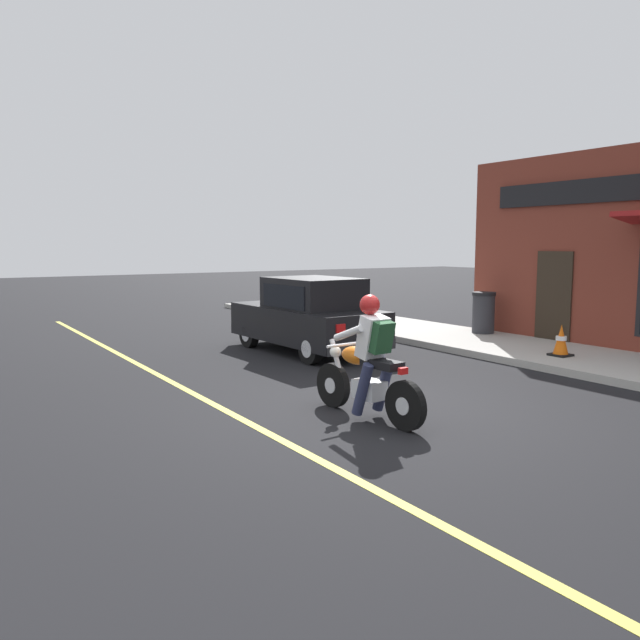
{
  "coord_description": "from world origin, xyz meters",
  "views": [
    {
      "loc": [
        -5.24,
        -6.44,
        2.26
      ],
      "look_at": [
        0.61,
        2.52,
        0.95
      ],
      "focal_mm": 35.0,
      "sensor_mm": 36.0,
      "label": 1
    }
  ],
  "objects_px": {
    "motorcycle_with_rider": "(368,367)",
    "car_hatchback": "(308,316)",
    "traffic_cone": "(561,341)",
    "trash_bin": "(483,312)"
  },
  "relations": [
    {
      "from": "traffic_cone",
      "to": "trash_bin",
      "type": "distance_m",
      "value": 3.17
    },
    {
      "from": "traffic_cone",
      "to": "motorcycle_with_rider",
      "type": "bearing_deg",
      "value": -169.37
    },
    {
      "from": "motorcycle_with_rider",
      "to": "traffic_cone",
      "type": "xyz_separation_m",
      "value": [
        5.39,
        1.01,
        -0.25
      ]
    },
    {
      "from": "motorcycle_with_rider",
      "to": "trash_bin",
      "type": "xyz_separation_m",
      "value": [
        6.51,
        3.97,
        -0.04
      ]
    },
    {
      "from": "car_hatchback",
      "to": "traffic_cone",
      "type": "height_order",
      "value": "car_hatchback"
    },
    {
      "from": "traffic_cone",
      "to": "trash_bin",
      "type": "height_order",
      "value": "trash_bin"
    },
    {
      "from": "motorcycle_with_rider",
      "to": "car_hatchback",
      "type": "xyz_separation_m",
      "value": [
        2.01,
        4.67,
        0.09
      ]
    },
    {
      "from": "traffic_cone",
      "to": "trash_bin",
      "type": "relative_size",
      "value": 0.61
    },
    {
      "from": "motorcycle_with_rider",
      "to": "traffic_cone",
      "type": "relative_size",
      "value": 3.37
    },
    {
      "from": "motorcycle_with_rider",
      "to": "car_hatchback",
      "type": "bearing_deg",
      "value": 66.7
    }
  ]
}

